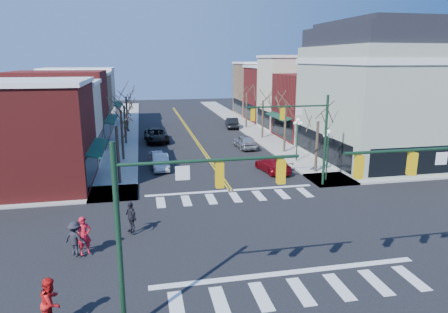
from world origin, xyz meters
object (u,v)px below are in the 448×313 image
car_left_mid (161,162)px  lamppost_corner (328,146)px  pedestrian_dark_a (131,217)px  car_left_near (158,158)px  pedestrian_red_a (84,236)px  car_right_near (273,165)px  pedestrian_red_b (51,302)px  car_right_mid (245,142)px  victorian_corner (382,92)px  car_right_far (232,123)px  lamppost_midblock (297,132)px  pedestrian_dark_b (75,238)px  car_left_far (156,135)px

car_left_mid → lamppost_corner: bearing=-27.1°
car_left_mid → pedestrian_dark_a: size_ratio=2.21×
car_left_near → pedestrian_red_a: bearing=-109.2°
car_right_near → pedestrian_red_b: size_ratio=2.33×
pedestrian_red_a → car_right_mid: bearing=34.4°
victorian_corner → car_right_far: 24.14m
victorian_corner → lamppost_midblock: (-8.30, 0.50, -3.70)m
car_left_mid → pedestrian_dark_b: 16.83m
car_right_near → pedestrian_dark_b: 19.76m
car_right_near → car_right_mid: car_right_mid is taller
car_left_mid → pedestrian_red_b: pedestrian_red_b is taller
car_right_mid → car_right_near: bearing=86.6°
car_right_near → car_right_far: size_ratio=1.00×
car_left_near → car_left_mid: 1.33m
victorian_corner → car_left_near: size_ratio=3.50×
pedestrian_red_a → pedestrian_dark_a: pedestrian_red_a is taller
pedestrian_dark_a → pedestrian_dark_b: 3.52m
car_right_near → car_left_near: bearing=-31.1°
pedestrian_red_a → car_left_far: bearing=56.9°
car_left_near → pedestrian_red_a: size_ratio=2.05×
car_left_near → car_right_mid: size_ratio=0.89×
pedestrian_red_a → pedestrian_dark_b: size_ratio=1.11×
pedestrian_red_b → pedestrian_dark_b: pedestrian_red_b is taller
lamppost_corner → pedestrian_red_b: size_ratio=2.19×
car_left_mid → car_left_far: car_left_far is taller
pedestrian_dark_b → car_left_mid: bearing=-80.9°
victorian_corner → car_right_far: bearing=115.6°
lamppost_midblock → car_right_mid: lamppost_midblock is taller
car_right_mid → lamppost_midblock: bearing=112.5°
car_left_mid → car_right_near: size_ratio=0.88×
lamppost_corner → pedestrian_red_a: 20.21m
car_left_near → lamppost_corner: bearing=-35.4°
car_right_mid → pedestrian_dark_b: size_ratio=2.54×
car_right_mid → pedestrian_dark_b: pedestrian_dark_b is taller
lamppost_corner → pedestrian_dark_a: lamppost_corner is taller
victorian_corner → lamppost_corner: bearing=-144.1°
car_left_far → car_right_mid: bearing=-33.3°
victorian_corner → car_right_far: victorian_corner is taller
victorian_corner → car_left_near: 22.52m
car_right_near → pedestrian_dark_b: (-14.80, -13.08, 0.38)m
pedestrian_red_b → pedestrian_dark_a: (2.70, 7.94, -0.08)m
car_right_far → pedestrian_red_a: pedestrian_red_a is taller
lamppost_midblock → pedestrian_red_a: (-17.76, -15.96, -1.82)m
lamppost_corner → car_left_far: lamppost_corner is taller
pedestrian_red_a → victorian_corner: bearing=7.1°
car_left_near → car_left_mid: car_left_near is taller
lamppost_corner → car_right_far: size_ratio=0.94×
car_left_mid → pedestrian_dark_b: pedestrian_dark_b is taller
lamppost_midblock → pedestrian_red_b: 28.36m
car_right_mid → pedestrian_red_b: size_ratio=2.30×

